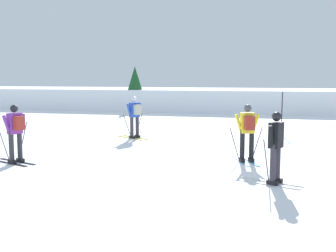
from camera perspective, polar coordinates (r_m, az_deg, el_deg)
ground_plane at (r=11.53m, az=-2.98°, el=-5.85°), size 120.00×120.00×0.00m
far_snow_ridge at (r=31.98m, az=8.09°, el=3.61°), size 80.00×7.68×1.56m
skier_black at (r=10.04m, az=14.44°, el=-2.63°), size 1.63×0.95×1.71m
skier_yellow at (r=12.41m, az=10.79°, el=-0.58°), size 0.95×1.63×1.71m
skier_blue at (r=17.01m, az=-4.56°, el=1.49°), size 1.54×1.20×1.71m
skier_purple at (r=12.84m, az=-20.11°, el=-0.63°), size 1.63×0.95×1.71m
trail_marker_pole at (r=18.73m, az=15.28°, el=1.66°), size 0.04×0.04×1.85m
conifer_far_left at (r=30.23m, az=-4.53°, el=5.80°), size 1.50×1.50×3.24m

